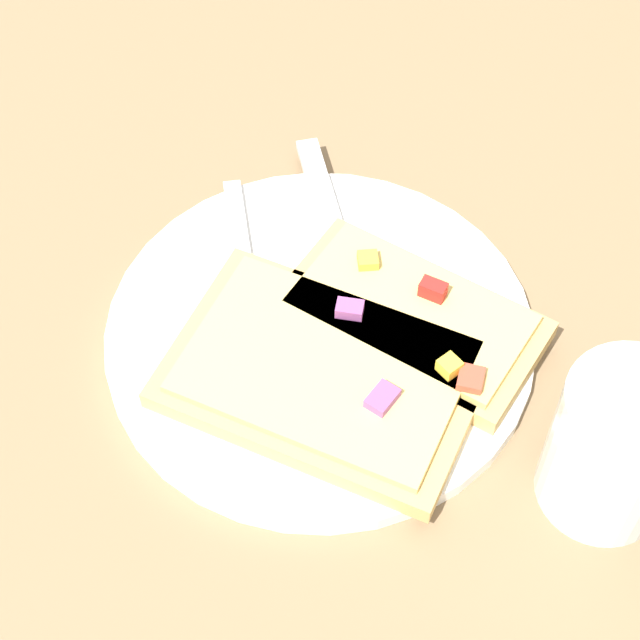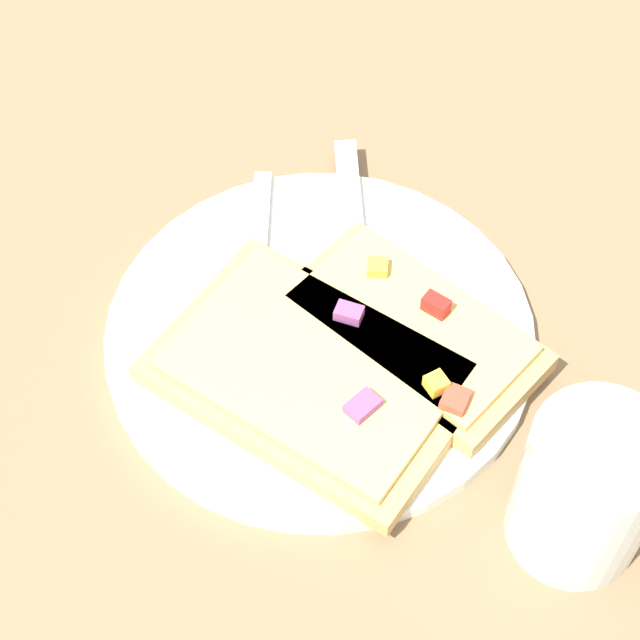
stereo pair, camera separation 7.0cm
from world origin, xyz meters
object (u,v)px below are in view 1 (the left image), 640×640
plate (320,334)px  knife (334,234)px  drinking_glass (617,447)px  pizza_slice_main (324,373)px  pizza_slice_corner (411,318)px  fork (250,310)px

plate → knife: size_ratio=1.45×
drinking_glass → pizza_slice_main: bearing=-92.8°
plate → drinking_glass: size_ratio=2.81×
pizza_slice_corner → drinking_glass: drinking_glass is taller
knife → pizza_slice_corner: 0.09m
fork → knife: (-0.08, 0.03, 0.00)m
knife → pizza_slice_main: pizza_slice_main is taller
plate → fork: size_ratio=1.48×
plate → pizza_slice_main: size_ratio=1.40×
knife → pizza_slice_corner: pizza_slice_corner is taller
fork → pizza_slice_main: size_ratio=0.95×
knife → pizza_slice_corner: bearing=20.0°
fork → pizza_slice_main: 0.07m
pizza_slice_corner → drinking_glass: (0.07, 0.14, 0.03)m
knife → pizza_slice_main: size_ratio=0.97×
fork → drinking_glass: drinking_glass is taller
pizza_slice_main → pizza_slice_corner: pizza_slice_corner is taller
knife → plate: bearing=-19.4°
pizza_slice_main → pizza_slice_corner: 0.07m
drinking_glass → knife: bearing=-120.2°
fork → pizza_slice_corner: bearing=74.9°
pizza_slice_corner → drinking_glass: bearing=166.7°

